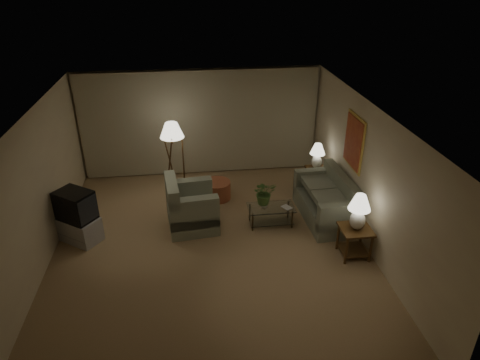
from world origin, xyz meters
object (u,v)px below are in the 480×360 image
(sofa, at_px, (325,202))
(side_table_far, at_px, (315,176))
(table_lamp_near, at_px, (359,209))
(tv_cabinet, at_px, (80,229))
(side_table_near, at_px, (355,237))
(vase, at_px, (264,205))
(crt_tv, at_px, (75,205))
(ottoman, at_px, (217,190))
(floor_lamp, at_px, (174,156))
(armchair, at_px, (192,208))
(table_lamp_far, at_px, (317,154))
(coffee_table, at_px, (271,213))

(sofa, xyz_separation_m, side_table_far, (0.15, 1.25, 0.00))
(side_table_far, relative_size, table_lamp_near, 0.85)
(tv_cabinet, bearing_deg, side_table_near, 22.94)
(side_table_far, distance_m, vase, 2.01)
(crt_tv, xyz_separation_m, ottoman, (2.82, 1.35, -0.58))
(table_lamp_near, distance_m, crt_tv, 5.33)
(floor_lamp, xyz_separation_m, ottoman, (0.96, -0.55, -0.68))
(ottoman, bearing_deg, table_lamp_near, -46.58)
(ottoman, distance_m, vase, 1.57)
(side_table_near, bearing_deg, table_lamp_near, 0.00)
(tv_cabinet, bearing_deg, vase, 36.88)
(crt_tv, xyz_separation_m, floor_lamp, (1.86, 1.90, 0.10))
(armchair, bearing_deg, vase, -101.85)
(ottoman, height_order, vase, vase)
(table_lamp_far, relative_size, floor_lamp, 0.36)
(armchair, xyz_separation_m, ottoman, (0.60, 1.11, -0.22))
(table_lamp_near, relative_size, floor_lamp, 0.41)
(side_table_far, relative_size, crt_tv, 0.71)
(sofa, relative_size, table_lamp_far, 3.02)
(vase, bearing_deg, table_lamp_near, -39.95)
(table_lamp_near, bearing_deg, crt_tv, 167.37)
(sofa, bearing_deg, tv_cabinet, -90.71)
(table_lamp_near, xyz_separation_m, vase, (-1.49, 1.25, -0.52))
(tv_cabinet, height_order, crt_tv, crt_tv)
(table_lamp_far, bearing_deg, side_table_far, 0.00)
(sofa, bearing_deg, table_lamp_near, 3.54)
(side_table_near, relative_size, tv_cabinet, 0.65)
(side_table_near, height_order, side_table_far, same)
(sofa, xyz_separation_m, coffee_table, (-1.19, -0.10, -0.12))
(crt_tv, distance_m, floor_lamp, 2.66)
(side_table_near, bearing_deg, coffee_table, 137.04)
(side_table_near, xyz_separation_m, side_table_far, (0.00, 2.60, -0.02))
(table_lamp_near, height_order, tv_cabinet, table_lamp_near)
(coffee_table, height_order, tv_cabinet, tv_cabinet)
(table_lamp_near, bearing_deg, sofa, 96.34)
(coffee_table, bearing_deg, crt_tv, -178.74)
(coffee_table, bearing_deg, table_lamp_far, 45.16)
(sofa, distance_m, side_table_near, 1.36)
(side_table_far, bearing_deg, ottoman, -177.89)
(armchair, xyz_separation_m, side_table_near, (2.97, -1.40, -0.02))
(coffee_table, distance_m, tv_cabinet, 3.86)
(coffee_table, bearing_deg, sofa, 4.79)
(table_lamp_near, relative_size, crt_tv, 0.84)
(table_lamp_far, relative_size, crt_tv, 0.73)
(coffee_table, xyz_separation_m, vase, (-0.15, 0.00, 0.22))
(table_lamp_near, relative_size, vase, 4.65)
(floor_lamp, xyz_separation_m, vase, (1.85, -1.82, -0.40))
(sofa, height_order, coffee_table, sofa)
(armchair, height_order, table_lamp_far, table_lamp_far)
(side_table_near, xyz_separation_m, floor_lamp, (-3.34, 3.07, 0.48))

